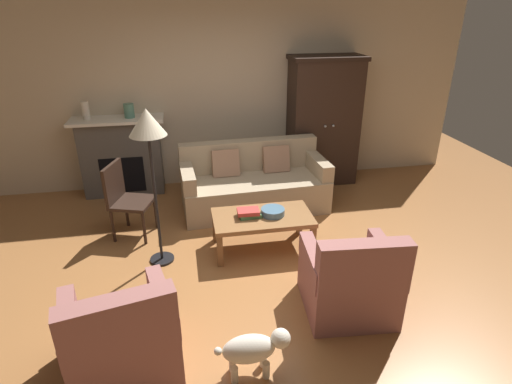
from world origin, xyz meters
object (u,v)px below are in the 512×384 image
mantel_vase_jade (129,111)px  dog (253,349)px  fruit_bowl (273,212)px  armchair_near_left (122,339)px  couch (254,185)px  side_chair_wooden (124,196)px  armchair_near_right (350,282)px  floor_lamp (148,132)px  armoire (323,121)px  coffee_table (262,220)px  fireplace (122,156)px  mantel_vase_cream (86,111)px  book_stack (249,213)px

mantel_vase_jade → dog: size_ratio=0.33×
mantel_vase_jade → fruit_bowl: bearing=-49.0°
mantel_vase_jade → armchair_near_left: mantel_vase_jade is taller
couch → side_chair_wooden: (-1.62, -0.47, 0.19)m
armchair_near_right → floor_lamp: floor_lamp is taller
armoire → coffee_table: armoire is taller
fruit_bowl → floor_lamp: bearing=-178.2°
coffee_table → fruit_bowl: 0.15m
fireplace → floor_lamp: floor_lamp is taller
couch → side_chair_wooden: 1.70m
coffee_table → mantel_vase_jade: mantel_vase_jade is taller
mantel_vase_cream → side_chair_wooden: bearing=-67.0°
fruit_bowl → mantel_vase_cream: mantel_vase_cream is taller
armoire → mantel_vase_cream: bearing=179.0°
book_stack → couch: bearing=77.2°
floor_lamp → dog: size_ratio=2.92×
couch → mantel_vase_cream: bearing=160.1°
mantel_vase_jade → floor_lamp: size_ratio=0.11×
mantel_vase_jade → fireplace: bearing=174.3°
side_chair_wooden → floor_lamp: (0.40, -0.65, 0.94)m
dog → armoire: bearing=64.3°
floor_lamp → coffee_table: bearing=1.9°
coffee_table → fruit_bowl: size_ratio=4.18×
couch → mantel_vase_jade: 1.98m
side_chair_wooden → dog: side_chair_wooden is taller
coffee_table → couch: bearing=85.1°
dog → armchair_near_right: bearing=29.2°
fireplace → floor_lamp: size_ratio=0.75×
couch → mantel_vase_cream: size_ratio=8.11×
fruit_bowl → couch: bearing=91.3°
armchair_near_left → armchair_near_right: size_ratio=1.04×
fireplace → floor_lamp: (0.55, -1.91, 0.88)m
floor_lamp → armchair_near_right: bearing=-34.0°
mantel_vase_jade → dog: mantel_vase_jade is taller
armoire → mantel_vase_cream: armoire is taller
armoire → mantel_vase_jade: armoire is taller
fireplace → armoire: size_ratio=0.67×
couch → side_chair_wooden: bearing=-163.8°
armoire → dog: bearing=-115.7°
book_stack → floor_lamp: (-0.98, -0.05, 0.99)m
couch → mantel_vase_cream: mantel_vase_cream is taller
coffee_table → floor_lamp: size_ratio=0.66×
couch → armchair_near_left: (-1.46, -2.59, -0.00)m
couch → book_stack: 1.11m
fireplace → coffee_table: (1.67, -1.87, -0.20)m
armoire → book_stack: (-1.43, -1.78, -0.48)m
couch → armoire: bearing=31.1°
mantel_vase_cream → side_chair_wooden: mantel_vase_cream is taller
coffee_table → mantel_vase_cream: bearing=138.0°
couch → armchair_near_right: size_ratio=2.23×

